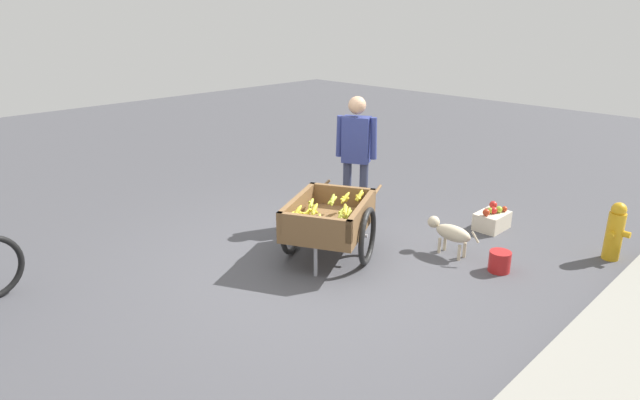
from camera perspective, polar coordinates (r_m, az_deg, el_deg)
ground_plane at (r=5.91m, az=-0.65°, el=-7.24°), size 24.00×24.00×0.00m
fruit_cart at (r=5.99m, az=1.02°, el=-2.24°), size 1.81×1.42×0.72m
vendor_person at (r=6.88m, az=3.83°, el=5.42°), size 0.33×0.49×1.65m
dog at (r=6.31m, az=13.54°, el=-3.32°), size 0.20×0.67×0.40m
fire_hydrant at (r=6.83m, az=28.63°, el=-2.92°), size 0.25×0.25×0.67m
plastic_bucket at (r=6.12m, az=18.38°, el=-6.16°), size 0.23×0.23×0.23m
apple_crate at (r=7.24m, az=17.66°, el=-1.97°), size 0.44×0.32×0.32m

